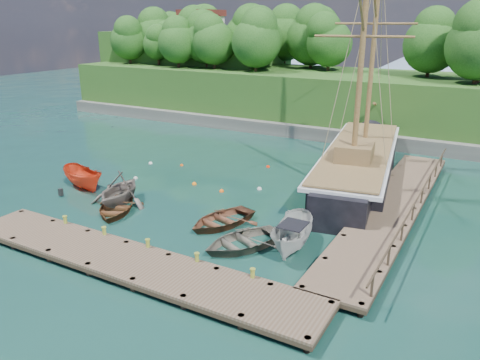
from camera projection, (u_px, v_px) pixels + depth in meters
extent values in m
plane|color=#13382F|center=(177.00, 216.00, 28.98)|extent=(160.00, 160.00, 0.00)
cube|color=brown|center=(129.00, 260.00, 22.52)|extent=(20.00, 3.20, 0.12)
cube|color=#2C2419|center=(129.00, 263.00, 22.57)|extent=(20.00, 3.20, 0.20)
cylinder|color=#2C2419|center=(307.00, 350.00, 17.09)|extent=(0.28, 0.28, 1.10)
cylinder|color=#2C2419|center=(23.00, 220.00, 28.27)|extent=(0.28, 0.28, 1.10)
cylinder|color=#2C2419|center=(331.00, 313.00, 19.23)|extent=(0.28, 0.28, 1.10)
cube|color=brown|center=(393.00, 205.00, 29.22)|extent=(3.20, 24.00, 0.12)
cube|color=#2C2419|center=(393.00, 207.00, 29.27)|extent=(3.20, 24.00, 0.20)
cylinder|color=#2C2419|center=(301.00, 297.00, 20.34)|extent=(0.28, 0.28, 1.10)
cylinder|color=#2C2419|center=(360.00, 315.00, 19.13)|extent=(0.28, 0.28, 1.10)
cylinder|color=#2C2419|center=(407.00, 163.00, 39.62)|extent=(0.28, 0.28, 1.10)
cylinder|color=#2C2419|center=(440.00, 167.00, 38.41)|extent=(0.28, 0.28, 1.10)
cylinder|color=olive|center=(67.00, 233.00, 26.64)|extent=(0.26, 0.26, 0.45)
cylinder|color=olive|center=(106.00, 245.00, 25.25)|extent=(0.26, 0.26, 0.45)
cylinder|color=olive|center=(149.00, 258.00, 23.85)|extent=(0.26, 0.26, 0.45)
cylinder|color=olive|center=(197.00, 272.00, 22.45)|extent=(0.26, 0.26, 0.45)
cylinder|color=olive|center=(252.00, 289.00, 21.05)|extent=(0.26, 0.26, 0.45)
imported|color=#532F19|center=(116.00, 212.00, 29.46)|extent=(4.59, 5.09, 0.87)
imported|color=#685D55|center=(120.00, 204.00, 30.81)|extent=(4.80, 5.23, 2.32)
imported|color=brown|center=(221.00, 225.00, 27.67)|extent=(4.33, 5.18, 0.92)
imported|color=#5A5448|center=(242.00, 247.00, 24.96)|extent=(5.05, 5.64, 0.96)
imported|color=red|center=(85.00, 188.00, 33.67)|extent=(4.83, 2.95, 1.75)
imported|color=beige|center=(292.00, 249.00, 24.72)|extent=(2.45, 4.90, 1.81)
cube|color=black|center=(358.00, 171.00, 35.09)|extent=(6.93, 15.05, 3.01)
cube|color=black|center=(370.00, 143.00, 43.35)|extent=(3.27, 4.91, 2.71)
cube|color=black|center=(340.00, 211.00, 27.75)|extent=(3.84, 4.20, 2.86)
cube|color=silver|center=(359.00, 153.00, 34.62)|extent=(7.70, 19.56, 0.25)
cube|color=brown|center=(360.00, 149.00, 34.53)|extent=(7.21, 19.08, 0.12)
cube|color=brown|center=(355.00, 152.00, 31.59)|extent=(2.80, 3.33, 1.20)
cylinder|color=brown|center=(377.00, 105.00, 45.54)|extent=(1.32, 6.85, 1.69)
cylinder|color=brown|center=(374.00, 35.00, 35.25)|extent=(0.36, 0.36, 16.00)
cylinder|color=brown|center=(362.00, 49.00, 28.85)|extent=(0.36, 0.36, 14.72)
cylinder|color=#8C7A59|center=(381.00, 29.00, 40.53)|extent=(1.79, 10.93, 9.29)
sphere|color=silver|center=(136.00, 179.00, 35.74)|extent=(0.33, 0.33, 0.33)
sphere|color=orange|center=(194.00, 185.00, 34.47)|extent=(0.35, 0.35, 0.35)
sphere|color=#FA5D0F|center=(222.00, 192.00, 33.03)|extent=(0.34, 0.34, 0.34)
sphere|color=silver|center=(259.00, 189.00, 33.47)|extent=(0.35, 0.35, 0.35)
sphere|color=#F95B0F|center=(182.00, 166.00, 38.95)|extent=(0.29, 0.29, 0.29)
sphere|color=#F92400|center=(268.00, 167.00, 38.54)|extent=(0.31, 0.31, 0.31)
sphere|color=white|center=(151.00, 164.00, 39.48)|extent=(0.32, 0.32, 0.32)
cube|color=#474744|center=(249.00, 123.00, 52.28)|extent=(50.00, 4.00, 1.40)
cube|color=#2B4E1A|center=(272.00, 94.00, 56.44)|extent=(50.00, 14.00, 6.00)
cube|color=#2B4E1A|center=(195.00, 69.00, 65.61)|extent=(24.00, 12.00, 10.00)
cylinder|color=#382616|center=(207.00, 61.00, 57.46)|extent=(0.36, 0.36, 1.40)
sphere|color=#184515|center=(206.00, 41.00, 56.69)|extent=(5.42, 5.42, 5.42)
cylinder|color=#382616|center=(214.00, 63.00, 55.50)|extent=(0.36, 0.36, 1.40)
sphere|color=#184515|center=(214.00, 43.00, 54.77)|extent=(5.02, 5.02, 5.02)
cylinder|color=#382616|center=(130.00, 58.00, 62.21)|extent=(0.36, 0.36, 1.40)
sphere|color=#184515|center=(129.00, 41.00, 61.51)|extent=(4.79, 4.79, 4.79)
cylinder|color=#382616|center=(205.00, 57.00, 65.11)|extent=(0.36, 0.36, 1.40)
sphere|color=#184515|center=(205.00, 36.00, 64.24)|extent=(6.25, 6.25, 6.25)
cylinder|color=#382616|center=(475.00, 76.00, 42.29)|extent=(0.36, 0.36, 1.40)
sphere|color=#184515|center=(480.00, 46.00, 41.44)|extent=(6.00, 6.00, 6.00)
cylinder|color=#382616|center=(158.00, 57.00, 63.70)|extent=(0.36, 0.36, 1.40)
sphere|color=#184515|center=(157.00, 38.00, 62.87)|extent=(5.89, 5.89, 5.89)
cylinder|color=#382616|center=(328.00, 65.00, 53.27)|extent=(0.36, 0.36, 1.40)
sphere|color=#184515|center=(329.00, 44.00, 52.53)|extent=(5.13, 5.13, 5.13)
cylinder|color=#382616|center=(204.00, 56.00, 66.10)|extent=(0.36, 0.36, 1.40)
sphere|color=#184515|center=(203.00, 40.00, 65.39)|extent=(4.80, 4.80, 4.80)
cylinder|color=#382616|center=(258.00, 62.00, 56.41)|extent=(0.36, 0.36, 1.40)
sphere|color=#184515|center=(258.00, 40.00, 55.59)|extent=(5.82, 5.82, 5.82)
cylinder|color=#382616|center=(311.00, 62.00, 56.41)|extent=(0.36, 0.36, 1.40)
sphere|color=#184515|center=(312.00, 39.00, 55.57)|extent=(6.05, 6.05, 6.05)
cylinder|color=#382616|center=(478.00, 75.00, 43.03)|extent=(0.36, 0.36, 1.40)
cylinder|color=#382616|center=(256.00, 65.00, 52.64)|extent=(0.36, 0.36, 1.40)
sphere|color=#184515|center=(256.00, 43.00, 51.86)|extent=(5.47, 5.47, 5.47)
cylinder|color=#382616|center=(428.00, 70.00, 47.53)|extent=(0.36, 0.36, 1.40)
sphere|color=#184515|center=(431.00, 45.00, 46.74)|extent=(5.55, 5.55, 5.55)
cylinder|color=#382616|center=(285.00, 58.00, 62.57)|extent=(0.36, 0.36, 1.40)
sphere|color=#184515|center=(285.00, 37.00, 61.71)|extent=(6.25, 6.25, 6.25)
cylinder|color=#382616|center=(167.00, 54.00, 69.45)|extent=(0.36, 0.36, 1.40)
sphere|color=#184515|center=(166.00, 37.00, 68.68)|extent=(5.41, 5.41, 5.41)
cylinder|color=#382616|center=(209.00, 59.00, 61.01)|extent=(0.36, 0.36, 1.40)
sphere|color=#184515|center=(209.00, 40.00, 60.23)|extent=(5.47, 5.47, 5.47)
cylinder|color=#382616|center=(159.00, 59.00, 60.41)|extent=(0.36, 0.36, 1.40)
sphere|color=#184515|center=(158.00, 45.00, 59.82)|extent=(3.77, 3.77, 3.77)
cylinder|color=#382616|center=(199.00, 58.00, 61.87)|extent=(0.36, 0.36, 1.40)
sphere|color=#184515|center=(198.00, 38.00, 61.02)|extent=(6.04, 6.04, 6.04)
cylinder|color=#382616|center=(316.00, 59.00, 61.08)|extent=(0.36, 0.36, 1.40)
sphere|color=#184515|center=(318.00, 38.00, 60.25)|extent=(5.89, 5.89, 5.89)
cylinder|color=#382616|center=(248.00, 61.00, 57.90)|extent=(0.36, 0.36, 1.40)
sphere|color=#184515|center=(248.00, 39.00, 57.05)|extent=(6.08, 6.08, 6.08)
cylinder|color=#382616|center=(169.00, 59.00, 61.56)|extent=(0.36, 0.36, 1.40)
sphere|color=#184515|center=(168.00, 43.00, 60.92)|extent=(4.25, 4.25, 4.25)
cylinder|color=#382616|center=(178.00, 62.00, 57.08)|extent=(0.36, 0.36, 1.40)
sphere|color=#184515|center=(178.00, 43.00, 56.38)|extent=(4.77, 4.77, 4.77)
cube|color=silver|center=(202.00, 28.00, 62.07)|extent=(4.00, 5.00, 3.00)
cube|color=#591E19|center=(202.00, 13.00, 61.46)|extent=(4.40, 5.40, 0.80)
cone|color=#728CA5|center=(436.00, 65.00, 83.01)|extent=(32.00, 32.00, 8.00)
cone|color=#728CA5|center=(261.00, 53.00, 98.99)|extent=(40.00, 40.00, 10.00)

